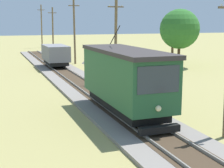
# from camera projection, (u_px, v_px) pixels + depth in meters

# --- Properties ---
(red_tram) EXTENTS (2.60, 8.54, 4.79)m
(red_tram) POSITION_uv_depth(u_px,v_px,m) (125.00, 78.00, 18.89)
(red_tram) COLOR #235633
(red_tram) RESTS_ON rail_right
(freight_car) EXTENTS (2.40, 5.20, 2.31)m
(freight_car) POSITION_uv_depth(u_px,v_px,m) (56.00, 55.00, 38.29)
(freight_car) COLOR slate
(freight_car) RESTS_ON rail_right
(utility_pole_mid) EXTENTS (1.40, 0.48, 7.39)m
(utility_pole_mid) POSITION_uv_depth(u_px,v_px,m) (116.00, 40.00, 28.55)
(utility_pole_mid) COLOR brown
(utility_pole_mid) RESTS_ON ground
(utility_pole_far) EXTENTS (1.40, 0.51, 8.16)m
(utility_pole_far) POSITION_uv_depth(u_px,v_px,m) (74.00, 30.00, 41.99)
(utility_pole_far) COLOR brown
(utility_pole_far) RESTS_ON ground
(utility_pole_distant) EXTENTS (1.40, 0.61, 7.54)m
(utility_pole_distant) POSITION_uv_depth(u_px,v_px,m) (53.00, 30.00, 55.92)
(utility_pole_distant) COLOR brown
(utility_pole_distant) RESTS_ON ground
(utility_pole_horizon) EXTENTS (1.40, 0.64, 8.48)m
(utility_pole_horizon) POSITION_uv_depth(u_px,v_px,m) (42.00, 26.00, 67.29)
(utility_pole_horizon) COLOR brown
(utility_pole_horizon) RESTS_ON ground
(gravel_pile) EXTENTS (2.66, 2.66, 1.15)m
(gravel_pile) POSITION_uv_depth(u_px,v_px,m) (92.00, 59.00, 43.13)
(gravel_pile) COLOR gray
(gravel_pile) RESTS_ON ground
(tree_left_near) EXTENTS (3.39, 3.39, 5.71)m
(tree_left_near) POSITION_uv_depth(u_px,v_px,m) (173.00, 31.00, 44.50)
(tree_left_near) COLOR #4C3823
(tree_left_near) RESTS_ON ground
(tree_left_far) EXTENTS (4.57, 4.57, 6.71)m
(tree_left_far) POSITION_uv_depth(u_px,v_px,m) (180.00, 29.00, 38.75)
(tree_left_far) COLOR #4C3823
(tree_left_far) RESTS_ON ground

